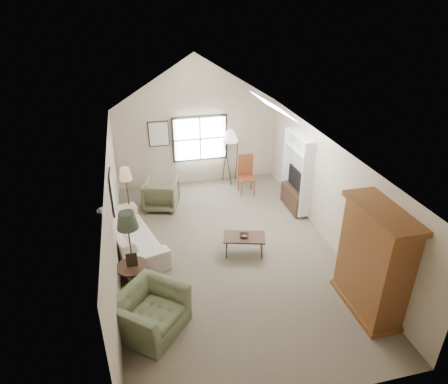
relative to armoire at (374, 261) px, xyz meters
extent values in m
cube|color=brown|center=(-2.18, 2.40, -1.10)|extent=(5.00, 8.00, 0.01)
cube|color=#BBA78E|center=(-2.18, 6.40, 0.15)|extent=(5.00, 0.01, 2.50)
cube|color=#BBA78E|center=(-2.18, -1.60, 0.15)|extent=(5.00, 0.01, 2.50)
cube|color=#BBA78E|center=(-4.68, 2.40, 0.15)|extent=(0.01, 8.00, 2.50)
cube|color=#BBA78E|center=(0.32, 2.40, 0.15)|extent=(0.01, 8.00, 2.50)
cube|color=black|center=(-2.08, 6.36, 0.35)|extent=(1.72, 0.08, 1.42)
cube|color=black|center=(-4.65, 2.70, 0.65)|extent=(0.68, 0.04, 0.88)
cube|color=black|center=(-3.33, 6.37, 0.60)|extent=(0.62, 0.04, 0.78)
cube|color=brown|center=(0.00, 0.00, 0.00)|extent=(0.60, 1.50, 2.20)
cube|color=white|center=(0.16, 4.00, 0.05)|extent=(0.32, 1.30, 2.10)
cube|color=#382316|center=(0.14, 4.00, -0.80)|extent=(0.34, 1.18, 0.60)
cube|color=black|center=(0.14, 4.00, -0.18)|extent=(0.05, 0.90, 0.55)
imported|color=beige|center=(-4.38, 3.13, -0.72)|extent=(1.67, 2.75, 0.75)
imported|color=#616B4B|center=(-4.14, 0.41, -0.70)|extent=(1.61, 1.63, 0.80)
imported|color=#575E42|center=(-3.48, 4.94, -0.67)|extent=(1.14, 1.16, 0.85)
cube|color=#392517|center=(-1.83, 2.23, -0.86)|extent=(1.06, 0.77, 0.49)
imported|color=#392917|center=(-1.83, 2.23, -0.58)|extent=(0.28, 0.28, 0.06)
cylinder|color=#3E2719|center=(-4.38, 1.53, -0.78)|extent=(0.80, 0.80, 0.64)
cube|color=brown|center=(-0.89, 5.23, -0.51)|extent=(0.49, 0.49, 1.18)
camera|label=1|loc=(-4.10, -5.15, 4.54)|focal=32.00mm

